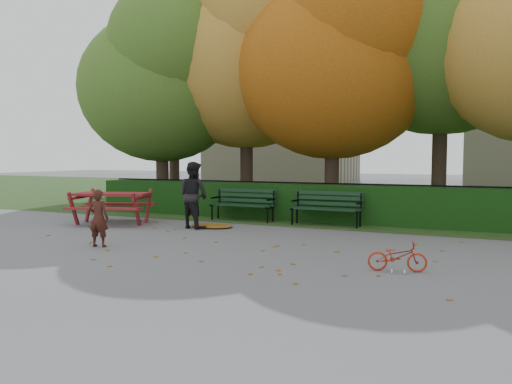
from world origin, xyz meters
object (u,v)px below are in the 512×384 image
at_px(tree_a, 165,76).
at_px(adult, 193,195).
at_px(bicycle, 397,256).
at_px(tree_d, 456,12).
at_px(tree_b, 253,49).
at_px(tree_f, 177,64).
at_px(bench_left, 244,202).
at_px(child, 98,218).
at_px(tree_c, 342,53).
at_px(bench_right, 327,205).
at_px(picnic_table, 112,200).

bearing_deg(tree_a, adult, -47.57).
bearing_deg(adult, tree_a, -34.13).
bearing_deg(bicycle, tree_d, -15.81).
bearing_deg(tree_b, tree_a, -156.95).
bearing_deg(tree_d, tree_b, -175.62).
xyz_separation_m(tree_f, bench_left, (5.83, -5.54, -5.17)).
bearing_deg(child, tree_b, -100.37).
relative_size(tree_c, tree_d, 0.84).
bearing_deg(bench_right, child, -123.17).
relative_size(tree_c, tree_f, 0.87).
xyz_separation_m(tree_c, bicycle, (2.76, -6.85, -4.59)).
relative_size(tree_f, bench_left, 5.10).
bearing_deg(adult, bicycle, 166.47).
distance_m(tree_a, adult, 6.26).
relative_size(tree_f, picnic_table, 3.95).
bearing_deg(adult, bench_right, -133.71).
distance_m(bench_left, child, 4.93).
bearing_deg(tree_d, tree_a, -169.67).
relative_size(bench_left, bicycle, 2.02).
xyz_separation_m(tree_b, tree_f, (-4.69, 2.49, 0.29)).
xyz_separation_m(bench_right, adult, (-2.88, -1.86, 0.31)).
bearing_deg(tree_a, tree_f, 117.98).
distance_m(bench_right, adult, 3.44).
xyz_separation_m(tree_d, bicycle, (-0.28, -8.12, -5.75)).
bearing_deg(adult, picnic_table, 18.71).
bearing_deg(bench_left, tree_f, 136.49).
distance_m(tree_d, picnic_table, 11.16).
distance_m(tree_c, tree_f, 8.66).
distance_m(child, bicycle, 5.70).
bearing_deg(bench_left, bicycle, -43.15).
xyz_separation_m(bench_right, bicycle, (2.50, -4.59, -0.29)).
relative_size(tree_d, adult, 5.80).
relative_size(tree_b, bicycle, 9.87).
distance_m(tree_d, child, 11.63).
relative_size(tree_c, child, 7.03).
relative_size(bench_right, adult, 1.09).
bearing_deg(tree_f, tree_d, -10.33).
xyz_separation_m(tree_a, adult, (3.41, -3.73, -3.69)).
height_order(picnic_table, child, child).
distance_m(tree_c, bench_left, 5.31).
distance_m(tree_b, bicycle, 11.02).
xyz_separation_m(tree_c, child, (-2.92, -7.13, -4.26)).
xyz_separation_m(picnic_table, child, (2.08, -2.79, -0.07)).
height_order(tree_d, child, tree_d).
xyz_separation_m(tree_b, child, (0.36, -7.91, -4.83)).
relative_size(tree_d, bicycle, 10.76).
relative_size(tree_a, picnic_table, 3.22).
xyz_separation_m(tree_d, bench_left, (-5.18, -3.53, -5.46)).
height_order(tree_b, bench_right, tree_b).
xyz_separation_m(bench_left, picnic_table, (-2.86, -2.08, 0.12)).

